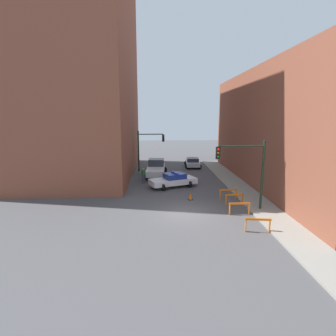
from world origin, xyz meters
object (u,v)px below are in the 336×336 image
(barrier_front, at_px, (258,223))
(pedestrian_crossing, at_px, (143,175))
(traffic_light_near, at_px, (248,165))
(barrier_back, at_px, (234,197))
(traffic_cone, at_px, (191,196))
(traffic_light_far, at_px, (147,145))
(police_car, at_px, (173,180))
(parked_car_near, at_px, (193,162))
(white_truck, at_px, (156,168))
(barrier_corner, at_px, (228,192))
(barrier_mid, at_px, (240,206))

(barrier_front, bearing_deg, pedestrian_crossing, 121.87)
(traffic_light_near, distance_m, barrier_back, 3.23)
(barrier_front, relative_size, traffic_cone, 2.43)
(traffic_light_far, xyz_separation_m, traffic_cone, (4.19, -12.21, -3.08))
(police_car, height_order, parked_car_near, police_car)
(police_car, height_order, barrier_front, police_car)
(white_truck, bearing_deg, pedestrian_crossing, -106.95)
(pedestrian_crossing, xyz_separation_m, barrier_corner, (7.61, -5.78, -0.24))
(police_car, relative_size, barrier_mid, 3.16)
(pedestrian_crossing, relative_size, traffic_cone, 2.53)
(white_truck, bearing_deg, barrier_corner, -53.52)
(pedestrian_crossing, distance_m, barrier_front, 14.56)
(pedestrian_crossing, distance_m, barrier_corner, 9.56)
(police_car, xyz_separation_m, traffic_cone, (1.24, -4.22, -0.41))
(traffic_light_near, height_order, barrier_corner, traffic_light_near)
(white_truck, bearing_deg, traffic_light_far, 115.84)
(barrier_front, xyz_separation_m, barrier_mid, (-0.21, 2.99, 0.00))
(traffic_light_far, xyz_separation_m, barrier_mid, (7.33, -15.77, -2.78))
(police_car, bearing_deg, barrier_back, -162.28)
(barrier_back, bearing_deg, traffic_light_far, 119.16)
(barrier_mid, xyz_separation_m, barrier_back, (0.25, 2.19, 0.00))
(traffic_light_far, xyz_separation_m, police_car, (2.96, -7.98, -2.67))
(barrier_corner, distance_m, traffic_cone, 3.28)
(barrier_mid, xyz_separation_m, barrier_corner, (0.14, 3.60, 0.00))
(traffic_light_near, distance_m, pedestrian_crossing, 12.11)
(traffic_light_near, height_order, traffic_light_far, traffic_light_near)
(barrier_back, bearing_deg, barrier_mid, -96.56)
(barrier_back, bearing_deg, pedestrian_crossing, 137.06)
(police_car, relative_size, pedestrian_crossing, 3.04)
(white_truck, xyz_separation_m, traffic_cone, (3.03, -9.48, -0.59))
(traffic_light_far, xyz_separation_m, barrier_front, (7.54, -18.75, -2.78))
(traffic_cone, bearing_deg, parked_car_near, 81.94)
(barrier_back, bearing_deg, barrier_front, -90.46)
(white_truck, xyz_separation_m, pedestrian_crossing, (-1.31, -3.66, -0.04))
(barrier_back, bearing_deg, traffic_cone, 157.88)
(traffic_light_far, height_order, barrier_mid, traffic_light_far)
(white_truck, xyz_separation_m, barrier_mid, (6.16, -13.04, -0.29))
(barrier_mid, bearing_deg, barrier_corner, 87.83)
(barrier_mid, relative_size, traffic_cone, 2.44)
(parked_car_near, relative_size, pedestrian_crossing, 2.65)
(parked_car_near, distance_m, traffic_cone, 14.95)
(parked_car_near, bearing_deg, white_truck, -130.44)
(parked_car_near, distance_m, barrier_mid, 18.39)
(barrier_mid, height_order, barrier_corner, same)
(police_car, height_order, barrier_back, police_car)
(traffic_light_far, bearing_deg, traffic_light_near, -61.69)
(police_car, bearing_deg, traffic_light_far, -1.47)
(white_truck, bearing_deg, traffic_cone, -69.50)
(parked_car_near, xyz_separation_m, barrier_mid, (1.03, -18.36, -0.06))
(traffic_light_far, distance_m, barrier_corner, 14.54)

